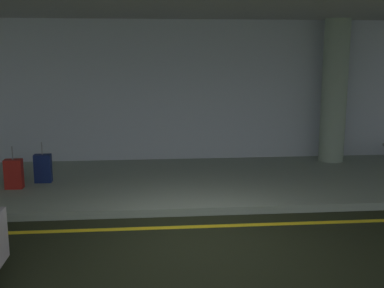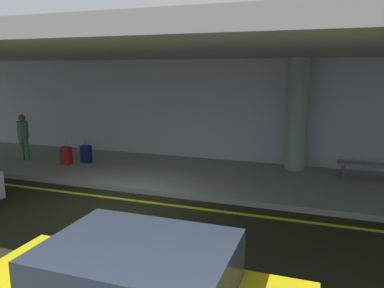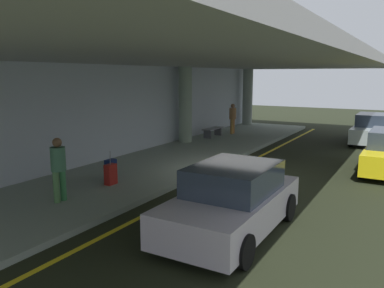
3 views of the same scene
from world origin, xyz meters
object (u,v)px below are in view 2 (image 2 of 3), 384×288
(suitcase_upright_primary, at_px, (66,156))
(suitcase_upright_secondary, at_px, (86,154))
(person_waiting_for_ride, at_px, (23,134))
(bench_metal, at_px, (365,167))
(support_column_far_left, at_px, (297,115))

(suitcase_upright_primary, xyz_separation_m, suitcase_upright_secondary, (0.51, 0.45, 0.00))
(person_waiting_for_ride, bearing_deg, bench_metal, -111.91)
(support_column_far_left, height_order, bench_metal, support_column_far_left)
(suitcase_upright_primary, distance_m, suitcase_upright_secondary, 0.68)
(suitcase_upright_primary, height_order, suitcase_upright_secondary, same)
(suitcase_upright_primary, relative_size, suitcase_upright_secondary, 1.00)
(suitcase_upright_secondary, bearing_deg, bench_metal, 31.53)
(suitcase_upright_primary, bearing_deg, suitcase_upright_secondary, 42.31)
(support_column_far_left, height_order, person_waiting_for_ride, support_column_far_left)
(support_column_far_left, distance_m, bench_metal, 2.61)
(support_column_far_left, bearing_deg, suitcase_upright_primary, -165.54)
(person_waiting_for_ride, xyz_separation_m, suitcase_upright_primary, (1.88, -0.06, -0.65))
(support_column_far_left, relative_size, person_waiting_for_ride, 2.17)
(suitcase_upright_secondary, bearing_deg, person_waiting_for_ride, -145.73)
(person_waiting_for_ride, relative_size, suitcase_upright_secondary, 1.87)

